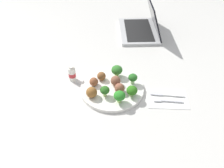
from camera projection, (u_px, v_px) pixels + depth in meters
ground_plane at (112, 90)px, 1.04m from camera, size 4.00×4.00×0.00m
plate at (112, 89)px, 1.03m from camera, size 0.28×0.28×0.02m
broccoli_floret_near_rim at (132, 91)px, 0.97m from camera, size 0.05×0.05×0.05m
broccoli_floret_mid_left at (117, 70)px, 1.07m from camera, size 0.05×0.05×0.06m
broccoli_floret_far_rim at (133, 78)px, 1.03m from camera, size 0.04×0.04×0.05m
broccoli_floret_back_right at (120, 96)px, 0.94m from camera, size 0.05×0.05×0.05m
broccoli_floret_center at (105, 90)px, 0.97m from camera, size 0.04×0.04×0.05m
meatball_front_right at (92, 92)px, 0.97m from camera, size 0.05×0.05×0.05m
meatball_back_right at (101, 76)px, 1.06m from camera, size 0.04×0.04×0.04m
meatball_mid_right at (94, 82)px, 1.03m from camera, size 0.04×0.04×0.04m
meatball_back_left at (120, 88)px, 0.99m from camera, size 0.04×0.04×0.04m
meatball_near_rim at (116, 81)px, 1.03m from camera, size 0.04×0.04×0.04m
napkin at (167, 98)px, 1.00m from camera, size 0.17×0.13×0.01m
fork at (166, 100)px, 0.98m from camera, size 0.12×0.02×0.01m
knife at (165, 94)px, 1.01m from camera, size 0.15×0.02×0.01m
yogurt_bottle at (72, 74)px, 1.07m from camera, size 0.03×0.03×0.08m
laptop at (143, 26)px, 1.41m from camera, size 0.26×0.34×0.21m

